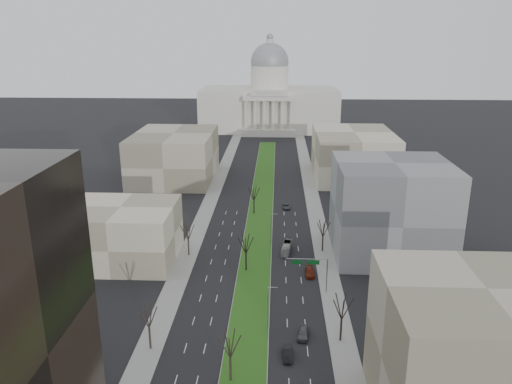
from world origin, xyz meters
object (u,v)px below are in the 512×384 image
(car_black, at_px, (287,353))
(car_red, at_px, (310,272))
(box_van, at_px, (286,248))
(car_grey_near, at_px, (303,333))
(car_grey_far, at_px, (286,206))

(car_black, relative_size, car_red, 0.89)
(car_red, relative_size, box_van, 0.66)
(car_grey_near, relative_size, car_red, 0.91)
(car_black, xyz_separation_m, box_van, (0.48, 44.66, 0.36))
(car_grey_near, xyz_separation_m, box_van, (-2.59, 38.24, 0.31))
(car_red, bearing_deg, box_van, 113.05)
(car_black, bearing_deg, car_grey_far, 87.54)
(car_grey_near, height_order, car_black, car_grey_near)
(car_black, distance_m, car_red, 32.20)
(car_grey_near, relative_size, car_black, 1.02)
(car_grey_near, height_order, box_van, box_van)
(car_grey_far, height_order, box_van, box_van)
(car_red, height_order, box_van, box_van)
(car_grey_far, bearing_deg, car_black, -95.60)
(car_grey_near, distance_m, car_black, 7.11)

